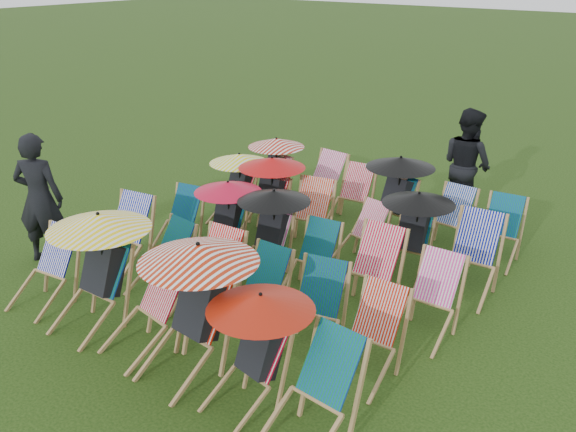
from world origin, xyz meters
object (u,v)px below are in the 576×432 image
Objects in this scene: deckchair_0 at (44,270)px; deckchair_5 at (310,395)px; deckchair_29 at (498,232)px; person_rear at (467,165)px; person_left at (39,198)px.

deckchair_5 reaches higher than deckchair_0.
person_rear is (-1.05, 1.26, 0.49)m from deckchair_29.
deckchair_0 is 0.94× the size of deckchair_5.
deckchair_5 is 0.53× the size of person_rear.
deckchair_0 is at bearing -136.63° from deckchair_29.
person_left reaches higher than person_rear.
person_left is 6.64m from person_rear.
person_rear is at bearing -158.10° from person_left.
deckchair_29 is at bearing 95.58° from deckchair_5.
deckchair_29 is (4.11, 4.64, -0.02)m from deckchair_0.
person_left is at bearing 176.79° from deckchair_5.
deckchair_29 is (-0.00, 4.70, -0.05)m from deckchair_5.
deckchair_5 is 4.70m from deckchair_29.
deckchair_29 is 0.48× the size of person_left.
person_rear is (-1.05, 5.96, 0.44)m from deckchair_5.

